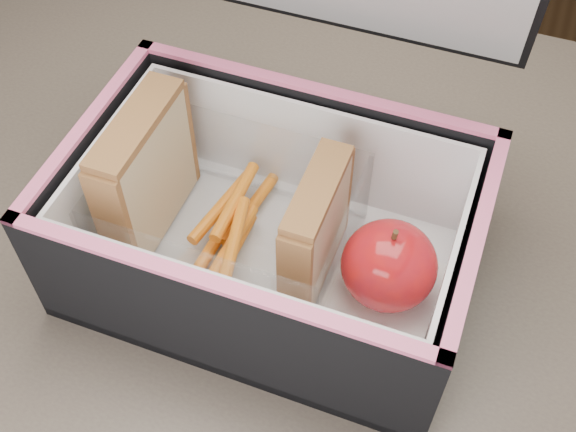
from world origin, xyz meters
TOP-DOWN VIEW (x-y plane):
  - kitchen_table at (0.00, 0.00)m, footprint 1.20×0.80m
  - lunch_bag at (-0.03, 0.01)m, footprint 0.30×0.29m
  - plastic_tub at (-0.06, 0.01)m, footprint 0.19×0.13m
  - sandwich_left at (-0.13, 0.01)m, footprint 0.03×0.10m
  - sandwich_right at (0.01, 0.01)m, footprint 0.03×0.09m
  - carrot_sticks at (-0.06, 0.01)m, footprint 0.05×0.13m
  - paper_napkin at (0.07, 0.01)m, footprint 0.08×0.09m
  - red_apple at (0.07, 0.01)m, footprint 0.09×0.09m

SIDE VIEW (x-z plane):
  - kitchen_table at x=0.00m, z-range 0.28..1.03m
  - paper_napkin at x=0.07m, z-range 0.76..0.77m
  - carrot_sticks at x=-0.06m, z-range 0.77..0.80m
  - plastic_tub at x=-0.06m, z-range 0.76..0.84m
  - red_apple at x=0.07m, z-range 0.77..0.84m
  - lunch_bag at x=-0.03m, z-range 0.67..0.96m
  - sandwich_right at x=0.01m, z-range 0.77..0.87m
  - sandwich_left at x=-0.13m, z-range 0.77..0.88m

